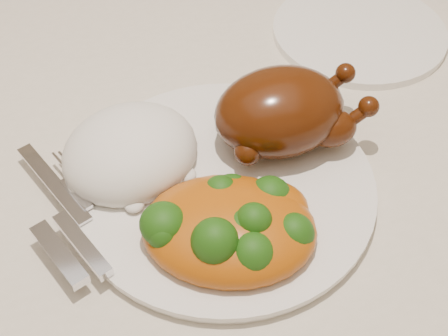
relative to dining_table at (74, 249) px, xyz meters
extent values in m
cube|color=brown|center=(0.00, 0.00, 0.07)|extent=(1.60, 0.90, 0.04)
cube|color=beige|center=(0.00, 0.00, 0.10)|extent=(1.72, 1.02, 0.01)
cylinder|color=white|center=(0.15, -0.04, 0.11)|extent=(0.32, 0.32, 0.01)
cylinder|color=white|center=(0.37, 0.15, 0.11)|extent=(0.27, 0.27, 0.01)
ellipsoid|color=#4D2008|center=(0.22, 0.00, 0.15)|extent=(0.13, 0.10, 0.08)
ellipsoid|color=#4D2008|center=(0.21, -0.01, 0.17)|extent=(0.06, 0.05, 0.03)
ellipsoid|color=#4D2008|center=(0.26, -0.03, 0.14)|extent=(0.05, 0.04, 0.04)
sphere|color=#4D2008|center=(0.29, -0.03, 0.16)|extent=(0.02, 0.02, 0.02)
ellipsoid|color=#4D2008|center=(0.26, 0.02, 0.14)|extent=(0.05, 0.04, 0.04)
sphere|color=#4D2008|center=(0.29, 0.03, 0.16)|extent=(0.02, 0.02, 0.02)
sphere|color=#4D2008|center=(0.18, -0.04, 0.14)|extent=(0.03, 0.03, 0.03)
sphere|color=#4D2008|center=(0.17, 0.02, 0.14)|extent=(0.03, 0.03, 0.03)
ellipsoid|color=white|center=(0.07, 0.00, 0.13)|extent=(0.16, 0.16, 0.07)
ellipsoid|color=#B2530B|center=(0.14, -0.10, 0.13)|extent=(0.18, 0.16, 0.05)
ellipsoid|color=#B2530B|center=(0.18, -0.09, 0.13)|extent=(0.07, 0.06, 0.03)
ellipsoid|color=#133909|center=(0.15, -0.07, 0.13)|extent=(0.03, 0.03, 0.03)
ellipsoid|color=#133909|center=(0.19, -0.13, 0.13)|extent=(0.04, 0.04, 0.04)
ellipsoid|color=#133909|center=(0.09, -0.10, 0.14)|extent=(0.04, 0.04, 0.03)
ellipsoid|color=#133909|center=(0.12, -0.13, 0.14)|extent=(0.04, 0.04, 0.04)
ellipsoid|color=#133909|center=(0.14, -0.07, 0.13)|extent=(0.03, 0.03, 0.03)
ellipsoid|color=#133909|center=(0.16, -0.11, 0.14)|extent=(0.03, 0.03, 0.03)
ellipsoid|color=#133909|center=(0.18, -0.08, 0.13)|extent=(0.04, 0.04, 0.04)
ellipsoid|color=#133909|center=(0.09, -0.10, 0.14)|extent=(0.03, 0.03, 0.03)
ellipsoid|color=#133909|center=(0.15, -0.14, 0.13)|extent=(0.04, 0.04, 0.04)
ellipsoid|color=#133909|center=(0.15, -0.11, 0.13)|extent=(0.04, 0.04, 0.04)
cube|color=silver|center=(0.00, -0.01, 0.12)|extent=(0.06, 0.11, 0.00)
cube|color=silver|center=(0.00, -0.09, 0.12)|extent=(0.04, 0.07, 0.01)
cube|color=silver|center=(0.02, -0.09, 0.12)|extent=(0.04, 0.07, 0.01)
cube|color=silver|center=(0.02, -0.01, 0.12)|extent=(0.05, 0.08, 0.00)
camera|label=1|loc=(0.06, -0.40, 0.54)|focal=50.00mm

